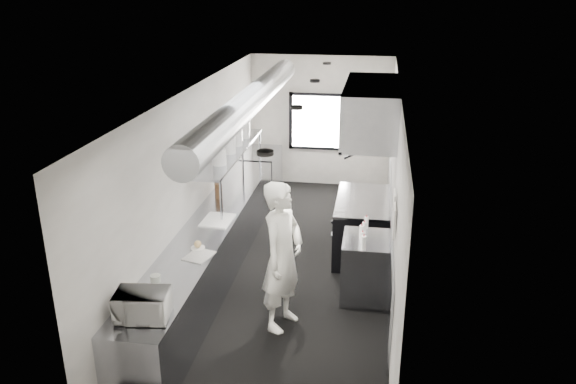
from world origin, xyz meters
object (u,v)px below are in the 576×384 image
at_px(plate_stack_b, 228,144).
at_px(plate_stack_c, 236,137).
at_px(squeeze_bottle_c, 362,232).
at_px(deli_tub_a, 143,293).
at_px(bottle_station, 365,268).
at_px(deli_tub_b, 156,279).
at_px(far_work_table, 261,173).
at_px(line_cook, 282,256).
at_px(squeeze_bottle_a, 364,243).
at_px(range, 361,226).
at_px(plate_stack_a, 219,157).
at_px(exhaust_hood, 371,111).
at_px(plate_stack_d, 243,128).
at_px(small_plate, 198,248).
at_px(microwave, 142,305).
at_px(prep_counter, 212,250).
at_px(squeeze_bottle_b, 362,237).
at_px(squeeze_bottle_e, 366,223).
at_px(cutting_board, 217,220).
at_px(squeeze_bottle_d, 364,228).
at_px(knife_block, 218,190).
at_px(pass_shelf, 231,152).

relative_size(plate_stack_b, plate_stack_c, 1.05).
bearing_deg(squeeze_bottle_c, plate_stack_b, 145.66).
bearing_deg(deli_tub_a, plate_stack_c, 88.23).
bearing_deg(plate_stack_b, bottle_station, -33.41).
height_order(deli_tub_a, deli_tub_b, deli_tub_a).
relative_size(far_work_table, line_cook, 0.61).
bearing_deg(squeeze_bottle_a, squeeze_bottle_c, 96.65).
xyz_separation_m(range, plate_stack_a, (-2.21, -0.49, 1.23)).
xyz_separation_m(exhaust_hood, line_cook, (-0.98, -2.29, -1.40)).
distance_m(bottle_station, plate_stack_d, 3.68).
distance_m(small_plate, plate_stack_b, 2.36).
xyz_separation_m(range, small_plate, (-2.10, -2.07, 0.44)).
distance_m(line_cook, squeeze_bottle_a, 1.14).
xyz_separation_m(exhaust_hood, small_plate, (-2.16, -2.07, -1.48)).
bearing_deg(microwave, deli_tub_a, 104.49).
bearing_deg(plate_stack_b, plate_stack_d, 88.97).
bearing_deg(prep_counter, small_plate, -84.38).
distance_m(squeeze_bottle_b, squeeze_bottle_e, 0.50).
distance_m(prep_counter, bottle_station, 2.31).
bearing_deg(prep_counter, squeeze_bottle_b, -8.73).
xyz_separation_m(microwave, cutting_board, (0.07, 2.65, -0.14)).
bearing_deg(squeeze_bottle_d, plate_stack_d, 133.74).
bearing_deg(knife_block, squeeze_bottle_c, -49.38).
xyz_separation_m(far_work_table, plate_stack_a, (-0.03, -2.99, 1.25)).
height_order(range, far_work_table, range).
relative_size(knife_block, squeeze_bottle_b, 1.52).
bearing_deg(squeeze_bottle_d, far_work_table, 121.08).
bearing_deg(far_work_table, cutting_board, -88.62).
bearing_deg(deli_tub_b, squeeze_bottle_c, 34.25).
distance_m(far_work_table, plate_stack_a, 3.24).
relative_size(line_cook, microwave, 3.86).
bearing_deg(squeeze_bottle_d, prep_counter, 178.89).
bearing_deg(deli_tub_a, plate_stack_d, 88.45).
height_order(line_cook, plate_stack_c, line_cook).
relative_size(plate_stack_d, squeeze_bottle_d, 2.07).
bearing_deg(plate_stack_a, small_plate, -86.00).
bearing_deg(plate_stack_d, line_cook, -69.36).
bearing_deg(plate_stack_d, range, -27.28).
xyz_separation_m(knife_block, squeeze_bottle_d, (2.42, -1.10, -0.03)).
height_order(prep_counter, small_plate, small_plate).
bearing_deg(squeeze_bottle_b, plate_stack_c, 136.39).
relative_size(range, small_plate, 8.42).
relative_size(plate_stack_a, plate_stack_c, 0.84).
bearing_deg(pass_shelf, small_plate, -86.95).
relative_size(range, microwave, 3.12).
relative_size(bottle_station, plate_stack_c, 3.00).
relative_size(exhaust_hood, squeeze_bottle_a, 11.12).
xyz_separation_m(line_cook, knife_block, (-1.43, 2.15, 0.03)).
bearing_deg(range, prep_counter, -151.26).
height_order(deli_tub_a, squeeze_bottle_c, squeeze_bottle_c).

